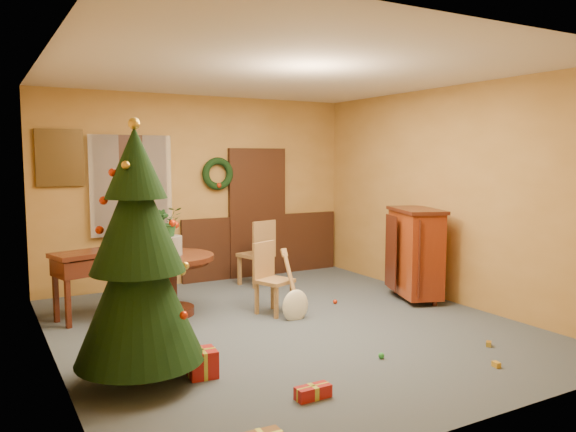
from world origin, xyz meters
TOP-DOWN VIEW (x-y plane):
  - room_envelope at (0.21, 2.70)m, footprint 5.50×5.50m
  - dining_table at (-1.03, 1.15)m, footprint 1.10×1.10m
  - urn at (-1.03, 1.15)m, footprint 0.32×0.32m
  - centerpiece_plant at (-1.03, 1.15)m, footprint 0.32×0.28m
  - chair_near at (0.09, 0.62)m, footprint 0.51×0.51m
  - chair_far at (0.64, 2.02)m, footprint 0.54×0.54m
  - guitar at (0.22, 0.20)m, footprint 0.51×0.62m
  - plant_stand at (-0.92, 1.99)m, footprint 0.32×0.32m
  - stand_plant at (-0.92, 1.99)m, footprint 0.28×0.25m
  - christmas_tree at (-1.91, -0.79)m, footprint 1.11×1.11m
  - writing_desk at (-1.89, 1.45)m, footprint 1.03×0.70m
  - sideboard at (2.15, 0.23)m, footprint 0.82×1.10m
  - gift_b at (-1.40, -0.92)m, footprint 0.27×0.27m
  - gift_c at (-1.53, -0.05)m, footprint 0.28×0.26m
  - gift_d at (-0.78, -1.80)m, footprint 0.31×0.13m
  - toy_a at (0.37, 0.32)m, footprint 0.09×0.09m
  - toy_b at (0.28, -1.36)m, footprint 0.06×0.06m
  - toy_c at (1.08, -2.07)m, footprint 0.07×0.09m
  - toy_d at (1.05, 0.56)m, footprint 0.06×0.06m
  - toy_e at (1.49, -1.63)m, footprint 0.09×0.09m

SIDE VIEW (x-z plane):
  - toy_a at x=0.37m, z-range 0.00..0.05m
  - toy_c at x=1.08m, z-range 0.00..0.05m
  - toy_e at x=1.49m, z-range 0.00..0.05m
  - toy_b at x=0.28m, z-range 0.00..0.06m
  - toy_d at x=1.05m, z-range 0.00..0.06m
  - gift_d at x=-0.78m, z-range 0.00..0.11m
  - gift_c at x=-1.53m, z-range 0.00..0.13m
  - gift_b at x=-1.40m, z-range 0.00..0.25m
  - guitar at x=0.22m, z-range 0.01..0.82m
  - chair_near at x=0.09m, z-range 0.03..0.93m
  - plant_stand at x=-0.92m, z-range 0.10..0.92m
  - dining_table at x=-1.03m, z-range 0.15..0.90m
  - chair_far at x=0.64m, z-range 0.04..1.04m
  - writing_desk at x=-1.89m, z-range 0.21..1.04m
  - sideboard at x=2.15m, z-range 0.04..1.31m
  - urn at x=-1.03m, z-range 0.75..0.99m
  - stand_plant at x=-0.92m, z-range 0.82..1.25m
  - christmas_tree at x=-1.91m, z-range -0.06..2.23m
  - room_envelope at x=0.21m, z-range -1.63..3.87m
  - centerpiece_plant at x=-1.03m, z-range 0.99..1.35m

